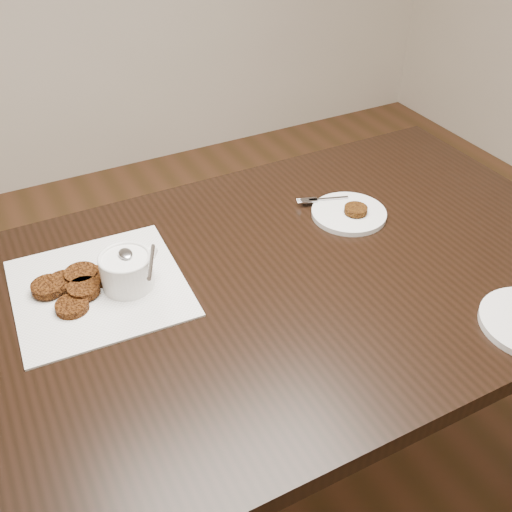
{
  "coord_description": "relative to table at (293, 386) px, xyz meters",
  "views": [
    {
      "loc": [
        -0.49,
        -0.8,
        1.52
      ],
      "look_at": [
        -0.05,
        0.04,
        0.8
      ],
      "focal_mm": 41.64,
      "sensor_mm": 36.0,
      "label": 1
    }
  ],
  "objects": [
    {
      "name": "floor",
      "position": [
        -0.04,
        -0.02,
        -0.38
      ],
      "size": [
        4.0,
        4.0,
        0.0
      ],
      "primitive_type": "plane",
      "color": "brown",
      "rests_on": "ground"
    },
    {
      "name": "table",
      "position": [
        0.0,
        0.0,
        0.0
      ],
      "size": [
        1.34,
        0.86,
        0.75
      ],
      "primitive_type": "cube",
      "color": "black",
      "rests_on": "floor"
    },
    {
      "name": "sauce_ramekin",
      "position": [
        -0.34,
        0.11,
        0.45
      ],
      "size": [
        0.18,
        0.18,
        0.14
      ],
      "primitive_type": null,
      "rotation": [
        0.0,
        0.0,
        0.35
      ],
      "color": "white",
      "rests_on": "napkin"
    },
    {
      "name": "napkin",
      "position": [
        -0.39,
        0.13,
        0.38
      ],
      "size": [
        0.35,
        0.35,
        0.0
      ],
      "primitive_type": "cube",
      "rotation": [
        0.0,
        0.0,
        -0.05
      ],
      "color": "white",
      "rests_on": "table"
    },
    {
      "name": "patty_cluster",
      "position": [
        -0.44,
        0.14,
        0.39
      ],
      "size": [
        0.24,
        0.24,
        0.02
      ],
      "primitive_type": null,
      "rotation": [
        0.0,
        0.0,
        0.13
      ],
      "color": "#68330D",
      "rests_on": "napkin"
    },
    {
      "name": "plate_with_patty",
      "position": [
        0.2,
        0.12,
        0.39
      ],
      "size": [
        0.22,
        0.22,
        0.03
      ],
      "primitive_type": null,
      "rotation": [
        0.0,
        0.0,
        -0.33
      ],
      "color": "silver",
      "rests_on": "table"
    }
  ]
}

